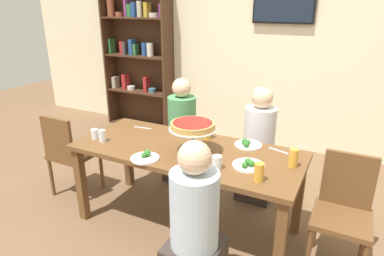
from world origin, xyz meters
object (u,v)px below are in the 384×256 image
Objects in this scene: salad_plate_spare at (248,165)px; beer_glass_amber_tall at (259,172)px; deep_dish_pizza_stand at (193,127)px; beer_glass_amber_spare at (207,131)px; chair_head_east at (344,208)px; water_glass_clear_far at (217,162)px; diner_near_right at (194,238)px; dining_table at (187,158)px; salad_plate_near_diner at (145,157)px; water_glass_clear_spare at (102,136)px; diner_far_right at (258,153)px; bookshelf at (138,53)px; water_glass_clear_near at (95,134)px; beer_glass_amber_short at (293,158)px; cutlery_knife_near at (278,151)px; television at (284,5)px; diner_far_left at (182,138)px; salad_plate_far_diner at (248,144)px; cutlery_fork_near at (143,128)px; chair_head_west at (68,152)px.

salad_plate_spare is 0.22m from beer_glass_amber_tall.
deep_dish_pizza_stand is 0.36m from beer_glass_amber_spare.
chair_head_east is 0.97m from water_glass_clear_far.
diner_near_right is at bearing -62.35° from deep_dish_pizza_stand.
dining_table is 0.38m from salad_plate_near_diner.
diner_near_right reaches higher than deep_dish_pizza_stand.
chair_head_east is 8.40× the size of water_glass_clear_spare.
salad_plate_spare is 0.24m from water_glass_clear_far.
diner_far_right is 3.04× the size of deep_dish_pizza_stand.
dining_table is at bearing 14.56° from water_glass_clear_spare.
chair_head_east is (1.23, 0.09, -0.17)m from dining_table.
beer_glass_amber_tall is (0.88, 0.06, 0.05)m from salad_plate_near_diner.
water_glass_clear_near is (1.07, -2.19, -0.37)m from bookshelf.
diner_near_right is 8.29× the size of beer_glass_amber_short.
chair_head_east is 0.63m from cutlery_knife_near.
television is 7.20× the size of water_glass_clear_spare.
water_glass_clear_spare is at bearing 8.21° from chair_head_east.
deep_dish_pizza_stand is 2.57× the size of beer_glass_amber_spare.
water_glass_clear_far is at bearing 40.37° from diner_far_left.
water_glass_clear_near is (-0.38, -0.91, 0.29)m from diner_far_left.
bookshelf is 21.36× the size of water_glass_clear_spare.
diner_near_right is 1.00× the size of diner_far_right.
cutlery_knife_near is (0.69, 0.30, 0.09)m from dining_table.
water_glass_clear_spare is at bearing -175.20° from salad_plate_spare.
deep_dish_pizza_stand is (-0.33, -0.77, 0.47)m from diner_far_right.
beer_glass_amber_spare is at bearing 19.40° from cutlery_knife_near.
water_glass_clear_far reaches higher than cutlery_knife_near.
beer_glass_amber_spare is at bearing -9.15° from chair_head_east.
deep_dish_pizza_stand reaches higher than salad_plate_far_diner.
salad_plate_spare is at bearing 3.91° from water_glass_clear_near.
diner_far_right is at bearing -37.62° from chair_head_east.
water_glass_clear_far is at bearing 146.70° from cutlery_fork_near.
water_glass_clear_spare is (-1.14, -0.92, 0.30)m from diner_far_right.
water_glass_clear_spare is (-0.53, 0.12, 0.04)m from salad_plate_near_diner.
beer_glass_amber_tall reaches higher than water_glass_clear_spare.
beer_glass_amber_tall is (0.25, -0.53, 0.05)m from salad_plate_far_diner.
water_glass_clear_spare is (-0.73, -0.19, 0.14)m from dining_table.
beer_glass_amber_tall is 0.36m from beer_glass_amber_short.
salad_plate_far_diner is (0.35, 0.32, -0.20)m from deep_dish_pizza_stand.
diner_far_right is at bearing 92.83° from salad_plate_far_diner.
beer_glass_amber_spare is (1.95, -1.74, -0.34)m from bookshelf.
bookshelf is at bearing 133.73° from deep_dish_pizza_stand.
diner_far_left reaches higher than water_glass_clear_spare.
deep_dish_pizza_stand is at bearing 33.78° from diner_far_left.
diner_far_right reaches higher than cutlery_knife_near.
deep_dish_pizza_stand is 2.10× the size of cutlery_fork_near.
salad_plate_near_diner is at bearing -121.99° from dining_table.
television is 2.70m from water_glass_clear_spare.
water_glass_clear_spare is (0.56, -0.10, 0.31)m from chair_head_west.
deep_dish_pizza_stand reaches higher than cutlery_fork_near.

